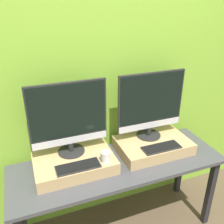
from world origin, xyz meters
name	(u,v)px	position (x,y,z in m)	size (l,w,h in m)	color
wall_back	(103,83)	(0.00, 0.64, 1.30)	(8.00, 0.04, 2.60)	#8CC638
workbench	(119,172)	(0.00, 0.28, 0.65)	(1.71, 0.57, 0.74)	#47474C
wooden_riser_left	(74,163)	(-0.34, 0.35, 0.79)	(0.60, 0.40, 0.10)	tan
monitor_left	(69,117)	(-0.34, 0.43, 1.14)	(0.58, 0.21, 0.57)	#282828
keyboard_left	(78,167)	(-0.34, 0.22, 0.84)	(0.32, 0.12, 0.01)	#2D2D2D
mug	(106,157)	(-0.13, 0.22, 0.88)	(0.07, 0.07, 0.08)	white
wooden_riser_right	(153,145)	(0.34, 0.35, 0.79)	(0.60, 0.40, 0.10)	tan
monitor_right	(151,104)	(0.34, 0.43, 1.14)	(0.58, 0.21, 0.57)	#282828
keyboard_right	(161,147)	(0.34, 0.22, 0.84)	(0.32, 0.12, 0.01)	#2D2D2D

